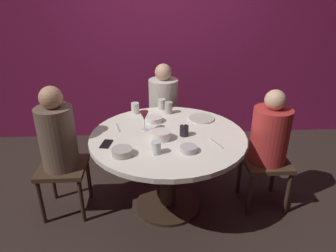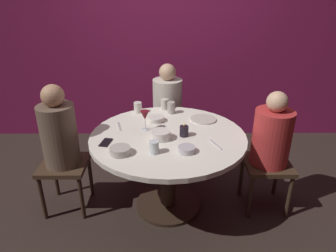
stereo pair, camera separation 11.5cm
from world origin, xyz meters
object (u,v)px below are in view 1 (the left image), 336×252
candle_holder (184,131)px  cup_by_right_diner (156,148)px  seated_diner_right (270,137)px  wine_glass (144,117)px  dinner_plate (201,119)px  dining_table (168,151)px  seated_diner_back (163,102)px  bowl_small_white (154,119)px  cup_by_left_diner (162,104)px  cup_near_candle (169,108)px  seated_diner_left (58,139)px  bowl_serving_large (188,149)px  bowl_salad_center (122,152)px  bowl_sauce_side (161,135)px  cup_center_front (135,108)px  cell_phone (106,144)px

candle_holder → cup_by_right_diner: (-0.24, -0.29, 0.00)m
seated_diner_right → cup_by_right_diner: 1.04m
wine_glass → dinner_plate: bearing=21.5°
dining_table → candle_holder: 0.24m
seated_diner_back → bowl_small_white: bearing=-10.1°
seated_diner_back → cup_by_left_diner: size_ratio=10.74×
seated_diner_back → wine_glass: (-0.20, -0.80, 0.17)m
cup_near_candle → cup_by_right_diner: size_ratio=1.18×
seated_diner_left → candle_holder: (1.05, -0.02, 0.06)m
seated_diner_left → cup_by_left_diner: (0.89, 0.59, 0.07)m
bowl_serving_large → bowl_salad_center: bearing=-177.1°
bowl_sauce_side → cup_by_right_diner: size_ratio=1.60×
dining_table → dinner_plate: size_ratio=5.45×
wine_glass → bowl_salad_center: bearing=-110.7°
seated_diner_right → bowl_serving_large: bearing=21.9°
seated_diner_back → cup_center_front: bearing=-36.7°
wine_glass → dinner_plate: size_ratio=0.73×
cup_by_left_diner → cell_phone: bearing=-122.3°
candle_holder → cup_by_right_diner: candle_holder is taller
candle_holder → cell_phone: (-0.63, -0.12, -0.04)m
seated_diner_back → candle_holder: size_ratio=10.42×
candle_holder → bowl_small_white: candle_holder is taller
bowl_serving_large → cup_center_front: bearing=118.5°
bowl_small_white → candle_holder: bearing=-51.8°
cell_phone → dining_table: bearing=27.2°
cell_phone → bowl_small_white: (0.39, 0.43, 0.02)m
seated_diner_right → bowl_sauce_side: size_ratio=7.17×
seated_diner_left → seated_diner_right: (1.80, -0.00, -0.03)m
seated_diner_back → cup_near_candle: (0.03, -0.42, 0.10)m
seated_diner_back → dinner_plate: size_ratio=4.72×
bowl_serving_large → bowl_salad_center: bowl_salad_center is taller
seated_diner_back → cup_near_candle: size_ratio=9.90×
cup_near_candle → cup_center_front: size_ratio=1.09×
seated_diner_back → cup_by_right_diner: 1.22m
seated_diner_left → cup_by_right_diner: size_ratio=12.11×
cell_phone → candle_holder: bearing=21.8°
candle_holder → cup_near_candle: cup_near_candle is taller
cup_by_left_diner → dinner_plate: bearing=-37.8°
bowl_serving_large → bowl_small_white: bearing=113.0°
wine_glass → bowl_small_white: bearing=64.3°
dinner_plate → bowl_sauce_side: bearing=-135.3°
bowl_serving_large → cup_near_candle: (-0.10, 0.78, 0.03)m
dining_table → wine_glass: 0.36m
seated_diner_back → cup_by_left_diner: bearing=-5.9°
seated_diner_back → cell_phone: size_ratio=8.16×
seated_diner_right → bowl_small_white: 1.04m
bowl_small_white → dining_table: bearing=-69.0°
dining_table → wine_glass: wine_glass is taller
cup_by_left_diner → wine_glass: bearing=-108.7°
wine_glass → bowl_serving_large: wine_glass is taller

